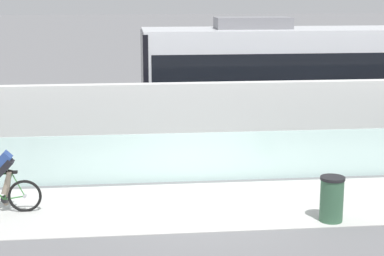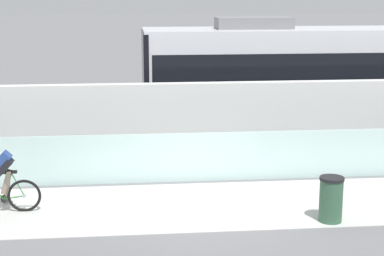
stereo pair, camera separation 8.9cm
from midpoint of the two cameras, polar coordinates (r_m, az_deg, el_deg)
ground_plane at (r=14.32m, az=0.75°, el=-6.93°), size 200.00×200.00×0.00m
bike_path_deck at (r=14.32m, az=0.75°, el=-6.90°), size 32.00×3.20×0.01m
glass_parapet at (r=15.90m, az=-0.03°, el=-2.62°), size 32.00×0.05×1.23m
concrete_barrier_wall at (r=17.52m, az=-0.66°, el=0.45°), size 32.00×0.36×2.21m
tram_rail_near at (r=20.18m, az=-1.32°, el=-1.14°), size 32.00×0.08×0.01m
tram_rail_far at (r=21.57m, az=-1.64°, el=-0.25°), size 32.00×0.08×0.01m
tram at (r=21.33m, az=10.43°, el=4.57°), size 11.06×2.54×3.81m
trash_bin at (r=13.54m, az=12.16°, el=-6.21°), size 0.51×0.51×0.96m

